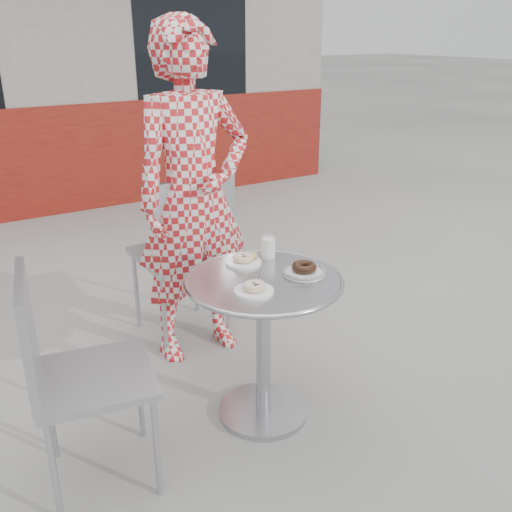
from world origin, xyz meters
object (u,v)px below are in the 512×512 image
plate_near (254,288)px  plate_checker (304,270)px  chair_far (182,286)px  milk_cup (268,247)px  plate_far (244,260)px  bistro_table (264,314)px  chair_left (96,418)px  seated_person (194,197)px

plate_near → plate_checker: size_ratio=0.85×
chair_far → milk_cup: 0.82m
chair_far → plate_far: (0.00, -0.69, 0.40)m
chair_far → bistro_table: bearing=87.8°
plate_near → chair_far: bearing=83.0°
milk_cup → chair_far: bearing=100.6°
bistro_table → chair_far: bearing=89.0°
chair_left → plate_checker: (0.92, -0.05, 0.42)m
seated_person → plate_checker: bearing=-78.7°
seated_person → milk_cup: seated_person is taller
plate_near → milk_cup: (0.25, 0.28, 0.03)m
chair_far → milk_cup: size_ratio=8.75×
bistro_table → milk_cup: bearing=52.7°
chair_left → chair_far: bearing=-30.1°
seated_person → chair_left: bearing=-138.7°
plate_far → plate_near: (-0.12, -0.28, -0.00)m
seated_person → plate_far: (-0.01, -0.50, -0.16)m
chair_far → chair_left: bearing=47.6°
bistro_table → chair_left: 0.78m
chair_far → plate_checker: 1.01m
chair_far → chair_left: size_ratio=1.08×
plate_far → plate_checker: 0.28m
plate_far → plate_near: size_ratio=1.02×
chair_left → seated_person: bearing=-37.2°
bistro_table → plate_far: (0.02, 0.19, 0.18)m
chair_left → plate_far: 0.89m
milk_cup → plate_checker: bearing=-82.8°
seated_person → plate_checker: size_ratio=9.27×
bistro_table → seated_person: seated_person is taller
plate_near → plate_checker: plate_checker is taller
bistro_table → seated_person: size_ratio=0.40×
bistro_table → plate_checker: (0.17, -0.04, 0.18)m
chair_far → milk_cup: bearing=99.5°
plate_near → seated_person: bearing=80.9°
bistro_table → chair_left: (-0.75, 0.01, -0.24)m
bistro_table → plate_near: size_ratio=4.31×
milk_cup → bistro_table: bearing=-127.3°
bistro_table → plate_near: plate_near is taller
seated_person → plate_checker: 0.77m
plate_near → milk_cup: bearing=48.3°
chair_far → milk_cup: chair_far is taller
bistro_table → chair_far: size_ratio=0.71×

